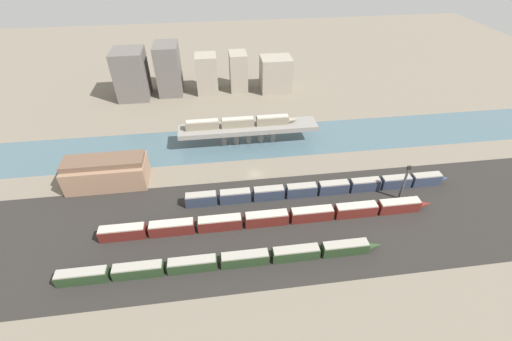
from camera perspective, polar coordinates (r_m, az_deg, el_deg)
ground_plane at (r=117.14m, az=-0.12°, el=-0.57°), size 400.00×400.00×0.00m
railbed_yard at (r=99.59m, az=1.71°, el=-9.07°), size 280.00×42.00×0.01m
river_water at (r=133.59m, az=-1.26°, el=4.78°), size 320.00×23.61×0.01m
bridge at (r=130.61m, az=-1.29°, el=6.86°), size 52.26×8.61×7.22m
train_on_bridge at (r=128.75m, az=-2.43°, el=8.04°), size 42.68×2.62×3.50m
train_yard_near at (r=89.50m, az=-5.23°, el=-14.78°), size 82.49×2.82×3.62m
train_yard_mid at (r=98.84m, az=2.61°, el=-7.93°), size 96.61×3.04×3.98m
train_yard_far at (r=109.97m, az=10.74°, el=-3.00°), size 85.76×2.88×4.12m
warehouse_building at (r=120.53m, az=-23.64°, el=-0.21°), size 25.32×11.13×9.85m
signal_tower at (r=112.75m, az=23.45°, el=-1.84°), size 1.00×0.73×12.62m
city_block_far_left at (r=174.32m, az=-20.05°, el=14.83°), size 13.97×15.48×22.19m
city_block_left at (r=174.14m, az=-14.36°, el=16.08°), size 10.91×15.39×23.28m
city_block_center at (r=171.90m, az=-8.21°, el=15.65°), size 9.95×10.75×18.23m
city_block_right at (r=173.63m, az=-2.96°, el=16.18°), size 8.26×11.27×18.11m
city_block_far_right at (r=172.86m, az=3.30°, el=15.75°), size 14.52×11.92×16.33m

